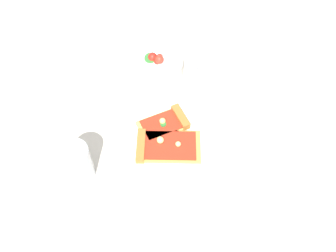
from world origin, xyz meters
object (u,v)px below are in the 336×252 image
pepper_shaker (200,77)px  soda_glass (77,164)px  plate (168,137)px  paper_napkin (234,214)px  pizza_slice_far (167,123)px  pizza_slice_near (164,146)px  salad_bowl (159,67)px

pepper_shaker → soda_glass: bearing=19.9°
plate → soda_glass: (0.23, 0.01, 0.04)m
plate → paper_napkin: (-0.05, 0.24, -0.01)m
pizza_slice_far → pepper_shaker: size_ratio=1.85×
pizza_slice_far → pizza_slice_near: bearing=59.7°
pizza_slice_far → plate: bearing=71.5°
paper_napkin → pepper_shaker: size_ratio=2.03×
salad_bowl → plate: bearing=72.8°
pizza_slice_near → pepper_shaker: bearing=-138.1°
soda_glass → paper_napkin: soda_glass is taller
salad_bowl → pizza_slice_near: bearing=69.3°
pizza_slice_near → pizza_slice_far: (-0.04, -0.06, 0.00)m
salad_bowl → pepper_shaker: (-0.09, 0.08, -0.00)m
plate → pizza_slice_near: (0.02, 0.03, 0.01)m
pizza_slice_near → salad_bowl: (-0.09, -0.24, 0.02)m
paper_napkin → pepper_shaker: 0.39m
pizza_slice_far → paper_napkin: bearing=98.0°
pizza_slice_far → soda_glass: 0.25m
pizza_slice_far → salad_bowl: (-0.05, -0.17, 0.02)m
pizza_slice_near → plate: bearing=-131.5°
pizza_slice_near → pizza_slice_far: bearing=-120.3°
paper_napkin → pepper_shaker: bearing=-105.2°
salad_bowl → paper_napkin: salad_bowl is taller
pizza_slice_near → salad_bowl: bearing=-110.7°
salad_bowl → pepper_shaker: bearing=138.7°
plate → pepper_shaker: bearing=-139.3°
pizza_slice_near → pepper_shaker: size_ratio=2.68×
salad_bowl → soda_glass: (0.30, 0.22, 0.01)m
plate → pizza_slice_near: bearing=48.5°
soda_glass → paper_napkin: 0.37m
salad_bowl → soda_glass: size_ratio=1.25×
paper_napkin → pepper_shaker: (-0.10, -0.37, 0.03)m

